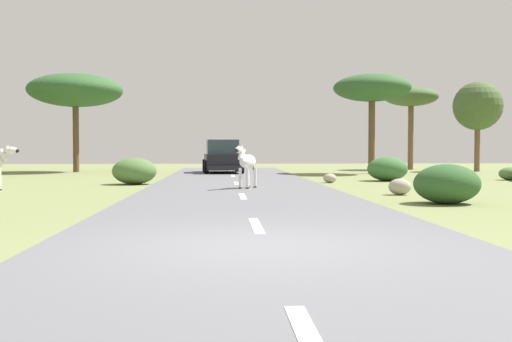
% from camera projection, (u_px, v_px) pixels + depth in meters
% --- Properties ---
extents(ground_plane, '(90.00, 90.00, 0.00)m').
position_uv_depth(ground_plane, '(258.00, 249.00, 7.70)').
color(ground_plane, olive).
extents(road, '(6.00, 64.00, 0.05)m').
position_uv_depth(road, '(265.00, 247.00, 7.71)').
color(road, slate).
rests_on(road, ground_plane).
extents(lane_markings, '(0.16, 56.00, 0.01)m').
position_uv_depth(lane_markings, '(272.00, 260.00, 6.71)').
color(lane_markings, silver).
rests_on(lane_markings, road).
extents(zebra_0, '(0.86, 1.37, 1.39)m').
position_uv_depth(zebra_0, '(247.00, 162.00, 18.90)').
color(zebra_0, silver).
rests_on(zebra_0, road).
extents(car_0, '(2.21, 4.44, 1.74)m').
position_uv_depth(car_0, '(222.00, 158.00, 31.60)').
color(car_0, black).
rests_on(car_0, road).
extents(tree_1, '(2.80, 2.80, 5.18)m').
position_uv_depth(tree_1, '(478.00, 106.00, 34.27)').
color(tree_1, brown).
rests_on(tree_1, ground_plane).
extents(tree_2, '(5.25, 5.25, 5.51)m').
position_uv_depth(tree_2, '(75.00, 91.00, 33.39)').
color(tree_2, brown).
rests_on(tree_2, ground_plane).
extents(tree_5, '(3.37, 3.37, 5.17)m').
position_uv_depth(tree_5, '(411.00, 98.00, 37.31)').
color(tree_5, brown).
rests_on(tree_5, ground_plane).
extents(tree_7, '(4.04, 4.04, 5.21)m').
position_uv_depth(tree_7, '(372.00, 89.00, 31.07)').
color(tree_7, brown).
rests_on(tree_7, ground_plane).
extents(bush_0, '(1.64, 1.48, 0.98)m').
position_uv_depth(bush_0, '(387.00, 169.00, 24.18)').
color(bush_0, '#386633').
rests_on(bush_0, ground_plane).
extents(bush_1, '(0.90, 0.81, 0.54)m').
position_uv_depth(bush_1, '(510.00, 174.00, 24.82)').
color(bush_1, '#4C7038').
rests_on(bush_1, ground_plane).
extents(bush_3, '(1.57, 1.42, 0.94)m').
position_uv_depth(bush_3, '(447.00, 184.00, 14.11)').
color(bush_3, '#2D5628').
rests_on(bush_3, ground_plane).
extents(bush_4, '(1.63, 1.46, 0.98)m').
position_uv_depth(bush_4, '(134.00, 171.00, 21.85)').
color(bush_4, '#4C7038').
rests_on(bush_4, ground_plane).
extents(rock_1, '(0.64, 0.54, 0.47)m').
position_uv_depth(rock_1, '(400.00, 187.00, 16.84)').
color(rock_1, '#A89E8C').
rests_on(rock_1, ground_plane).
extents(rock_2, '(0.51, 0.49, 0.36)m').
position_uv_depth(rock_2, '(330.00, 178.00, 22.87)').
color(rock_2, '#A89E8C').
rests_on(rock_2, ground_plane).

